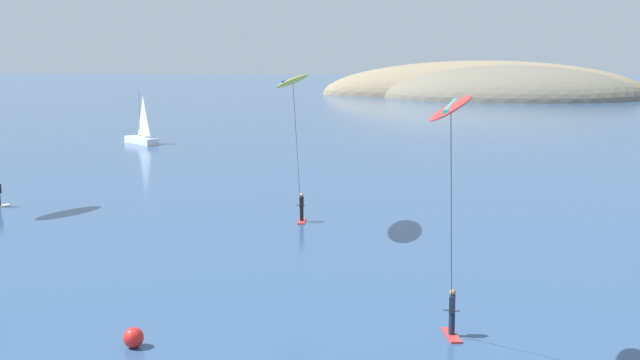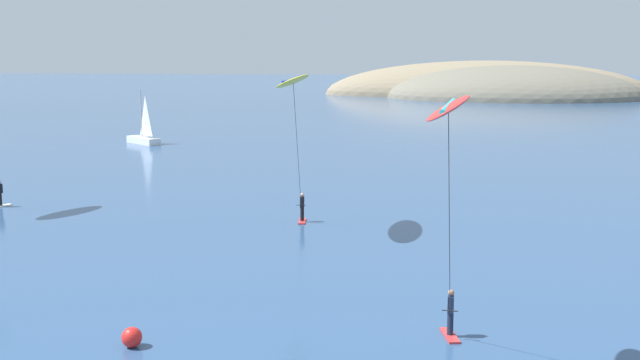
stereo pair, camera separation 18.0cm
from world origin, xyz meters
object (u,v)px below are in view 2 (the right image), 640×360
object	(u,v)px
kitesurfer_red	(449,129)
marker_buoy	(132,337)
kitesurfer_yellow	(294,91)
sailboat_near	(142,137)

from	to	relation	value
kitesurfer_red	marker_buoy	xyz separation A→B (m)	(-10.35, 1.36, -7.32)
kitesurfer_yellow	marker_buoy	size ratio (longest dim) A/B	12.41
sailboat_near	kitesurfer_red	world-z (taller)	kitesurfer_red
kitesurfer_yellow	marker_buoy	xyz separation A→B (m)	(-2.90, -17.97, -7.39)
sailboat_near	marker_buoy	distance (m)	60.36
kitesurfer_yellow	marker_buoy	distance (m)	19.65
kitesurfer_yellow	kitesurfer_red	bearing A→B (deg)	-68.94
sailboat_near	marker_buoy	size ratio (longest dim) A/B	8.14
marker_buoy	kitesurfer_yellow	bearing A→B (deg)	80.83
kitesurfer_red	kitesurfer_yellow	xyz separation A→B (m)	(-7.45, 19.34, 0.07)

